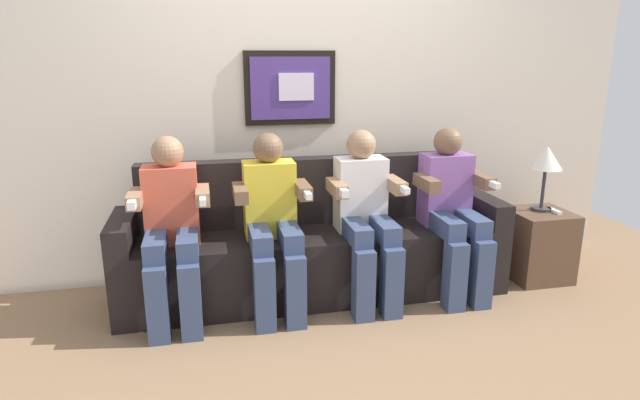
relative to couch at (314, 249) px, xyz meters
The scene contains 10 objects.
ground_plane 0.45m from the couch, 90.00° to the right, with size 6.43×6.43×0.00m, color #8C6B4C.
back_wall_assembly 1.08m from the couch, 90.26° to the left, with size 4.95×0.10×2.60m.
couch is the anchor object (origin of this frame).
person_leftmost 0.96m from the couch, 169.36° to the right, with size 0.46×0.56×1.11m.
person_left_center 0.45m from the couch, 150.62° to the right, with size 0.46×0.56×1.11m.
person_right_center 0.45m from the couch, 29.42° to the right, with size 0.46×0.56×1.11m.
person_rightmost 0.96m from the couch, 10.61° to the right, with size 0.46×0.56×1.11m.
side_table_right 1.63m from the couch, ahead, with size 0.40×0.40×0.50m.
table_lamp 1.73m from the couch, ahead, with size 0.22×0.22×0.46m.
spare_remote_on_table 1.72m from the couch, ahead, with size 0.04×0.13×0.02m, color white.
Camera 1 is at (-0.69, -2.95, 1.57)m, focal length 29.80 mm.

